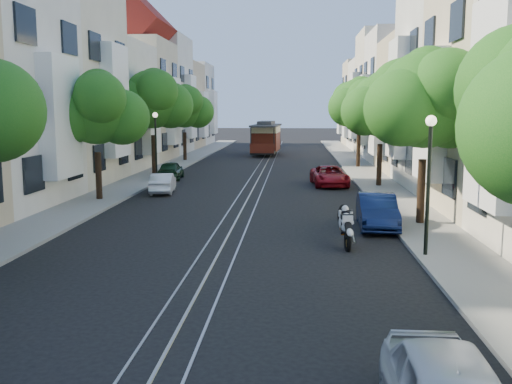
% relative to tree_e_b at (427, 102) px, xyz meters
% --- Properties ---
extents(ground, '(200.00, 200.00, 0.00)m').
position_rel_tree_e_b_xyz_m(ground, '(-7.26, 19.02, -4.73)').
color(ground, black).
rests_on(ground, ground).
extents(sidewalk_east, '(2.50, 80.00, 0.12)m').
position_rel_tree_e_b_xyz_m(sidewalk_east, '(-0.01, 19.02, -4.67)').
color(sidewalk_east, gray).
rests_on(sidewalk_east, ground).
extents(sidewalk_west, '(2.50, 80.00, 0.12)m').
position_rel_tree_e_b_xyz_m(sidewalk_west, '(-14.51, 19.02, -4.67)').
color(sidewalk_west, gray).
rests_on(sidewalk_west, ground).
extents(rail_left, '(0.06, 80.00, 0.02)m').
position_rel_tree_e_b_xyz_m(rail_left, '(-7.81, 19.02, -4.72)').
color(rail_left, gray).
rests_on(rail_left, ground).
extents(rail_slot, '(0.06, 80.00, 0.02)m').
position_rel_tree_e_b_xyz_m(rail_slot, '(-7.26, 19.02, -4.72)').
color(rail_slot, gray).
rests_on(rail_slot, ground).
extents(rail_right, '(0.06, 80.00, 0.02)m').
position_rel_tree_e_b_xyz_m(rail_right, '(-6.71, 19.02, -4.72)').
color(rail_right, gray).
rests_on(rail_right, ground).
extents(lane_line, '(0.08, 80.00, 0.01)m').
position_rel_tree_e_b_xyz_m(lane_line, '(-7.26, 19.02, -4.73)').
color(lane_line, tan).
rests_on(lane_line, ground).
extents(townhouses_east, '(7.75, 72.00, 12.00)m').
position_rel_tree_e_b_xyz_m(townhouses_east, '(4.61, 18.94, 0.45)').
color(townhouses_east, beige).
rests_on(townhouses_east, ground).
extents(townhouses_west, '(7.75, 72.00, 11.76)m').
position_rel_tree_e_b_xyz_m(townhouses_west, '(-19.13, 18.94, 0.35)').
color(townhouses_west, silver).
rests_on(townhouses_west, ground).
extents(tree_e_b, '(4.93, 4.08, 6.68)m').
position_rel_tree_e_b_xyz_m(tree_e_b, '(0.00, 0.00, 0.00)').
color(tree_e_b, black).
rests_on(tree_e_b, ground).
extents(tree_e_c, '(4.84, 3.99, 6.52)m').
position_rel_tree_e_b_xyz_m(tree_e_c, '(-0.00, 11.00, -0.13)').
color(tree_e_c, black).
rests_on(tree_e_c, ground).
extents(tree_e_d, '(5.01, 4.16, 6.85)m').
position_rel_tree_e_b_xyz_m(tree_e_d, '(0.00, 22.00, 0.13)').
color(tree_e_d, black).
rests_on(tree_e_d, ground).
extents(tree_w_b, '(4.72, 3.87, 6.27)m').
position_rel_tree_e_b_xyz_m(tree_w_b, '(-14.40, 5.00, -0.34)').
color(tree_w_b, black).
rests_on(tree_w_b, ground).
extents(tree_w_c, '(5.13, 4.28, 7.09)m').
position_rel_tree_e_b_xyz_m(tree_w_c, '(-14.40, 16.00, 0.34)').
color(tree_w_c, black).
rests_on(tree_w_c, ground).
extents(tree_w_d, '(4.84, 3.99, 6.52)m').
position_rel_tree_e_b_xyz_m(tree_w_d, '(-14.40, 27.00, -0.13)').
color(tree_w_d, black).
rests_on(tree_w_d, ground).
extents(lamp_east, '(0.32, 0.32, 4.16)m').
position_rel_tree_e_b_xyz_m(lamp_east, '(-0.96, -4.98, -1.89)').
color(lamp_east, black).
rests_on(lamp_east, ground).
extents(lamp_west, '(0.32, 0.32, 4.16)m').
position_rel_tree_e_b_xyz_m(lamp_west, '(-13.56, 13.02, -1.89)').
color(lamp_west, black).
rests_on(lamp_west, ground).
extents(sportbike_rider, '(0.50, 1.90, 1.36)m').
position_rel_tree_e_b_xyz_m(sportbike_rider, '(-3.25, -3.69, -3.97)').
color(sportbike_rider, black).
rests_on(sportbike_rider, ground).
extents(cable_car, '(2.87, 8.00, 3.03)m').
position_rel_tree_e_b_xyz_m(cable_car, '(-7.76, 34.77, -2.94)').
color(cable_car, black).
rests_on(cable_car, ground).
extents(parked_car_e_mid, '(1.53, 3.97, 1.29)m').
position_rel_tree_e_b_xyz_m(parked_car_e_mid, '(-1.79, -0.53, -4.09)').
color(parked_car_e_mid, '#0C183F').
rests_on(parked_car_e_mid, ground).
extents(parked_car_e_far, '(2.30, 4.37, 1.17)m').
position_rel_tree_e_b_xyz_m(parked_car_e_far, '(-2.86, 11.53, -4.15)').
color(parked_car_e_far, maroon).
rests_on(parked_car_e_far, ground).
extents(parked_car_w_mid, '(1.52, 3.38, 1.08)m').
position_rel_tree_e_b_xyz_m(parked_car_w_mid, '(-11.98, 7.97, -4.20)').
color(parked_car_w_mid, silver).
rests_on(parked_car_w_mid, ground).
extents(parked_car_w_far, '(1.64, 3.56, 1.18)m').
position_rel_tree_e_b_xyz_m(parked_car_w_far, '(-12.86, 13.96, -4.14)').
color(parked_car_w_far, black).
rests_on(parked_car_w_far, ground).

